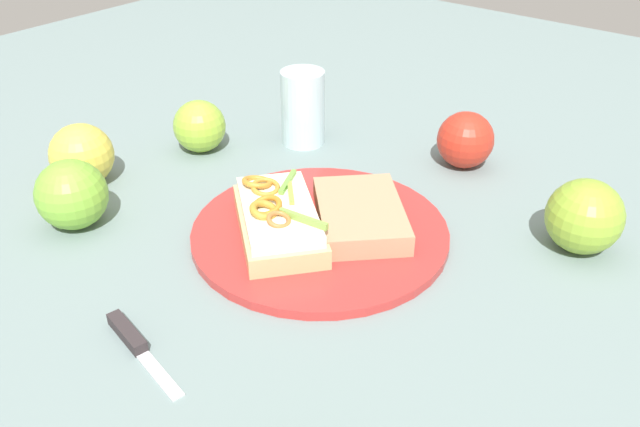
# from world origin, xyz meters

# --- Properties ---
(ground_plane) EXTENTS (2.00, 2.00, 0.00)m
(ground_plane) POSITION_xyz_m (0.00, 0.00, 0.00)
(ground_plane) COLOR slate
(ground_plane) RESTS_ON ground
(plate) EXTENTS (0.29, 0.29, 0.01)m
(plate) POSITION_xyz_m (0.00, 0.00, 0.01)
(plate) COLOR #B12F2C
(plate) RESTS_ON ground_plane
(sandwich) EXTENTS (0.18, 0.17, 0.05)m
(sandwich) POSITION_xyz_m (-0.03, -0.04, 0.03)
(sandwich) COLOR tan
(sandwich) RESTS_ON plate
(bread_slice_side) EXTENTS (0.17, 0.17, 0.03)m
(bread_slice_side) POSITION_xyz_m (0.03, 0.04, 0.02)
(bread_slice_side) COLOR tan
(bread_slice_side) RESTS_ON plate
(apple_0) EXTENTS (0.09, 0.09, 0.08)m
(apple_0) POSITION_xyz_m (-0.32, -0.09, 0.04)
(apple_0) COLOR gold
(apple_0) RESTS_ON ground_plane
(apple_1) EXTENTS (0.10, 0.10, 0.08)m
(apple_1) POSITION_xyz_m (-0.24, -0.16, 0.04)
(apple_1) COLOR #73B035
(apple_1) RESTS_ON ground_plane
(apple_2) EXTENTS (0.08, 0.08, 0.08)m
(apple_2) POSITION_xyz_m (0.04, 0.26, 0.04)
(apple_2) COLOR red
(apple_2) RESTS_ON ground_plane
(apple_3) EXTENTS (0.07, 0.07, 0.07)m
(apple_3) POSITION_xyz_m (-0.27, 0.07, 0.04)
(apple_3) COLOR #8CB936
(apple_3) RESTS_ON ground_plane
(apple_5) EXTENTS (0.10, 0.10, 0.08)m
(apple_5) POSITION_xyz_m (0.24, 0.16, 0.04)
(apple_5) COLOR #84A930
(apple_5) RESTS_ON ground_plane
(drinking_glass) EXTENTS (0.06, 0.06, 0.11)m
(drinking_glass) POSITION_xyz_m (-0.17, 0.18, 0.05)
(drinking_glass) COLOR silver
(drinking_glass) RESTS_ON ground_plane
(knife) EXTENTS (0.13, 0.04, 0.01)m
(knife) POSITION_xyz_m (-0.02, -0.25, 0.01)
(knife) COLOR silver
(knife) RESTS_ON ground_plane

